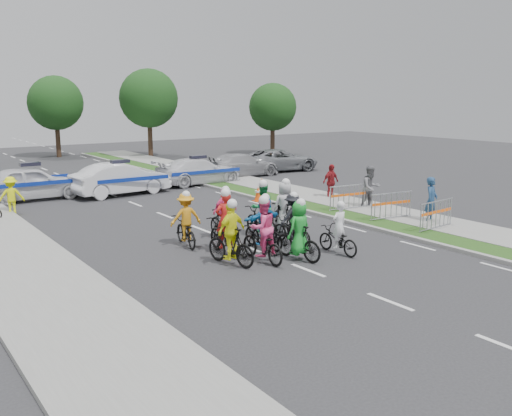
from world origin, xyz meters
TOP-DOWN VIEW (x-y plane):
  - ground at (0.00, 0.00)m, footprint 90.00×90.00m
  - curb_right at (5.10, 5.00)m, footprint 0.20×60.00m
  - grass_strip at (5.80, 5.00)m, footprint 1.20×60.00m
  - sidewalk_right at (7.60, 5.00)m, footprint 2.40×60.00m
  - sidewalk_left at (-6.50, 5.00)m, footprint 3.00×60.00m
  - rider_0 at (1.85, 0.80)m, footprint 0.60×1.64m
  - rider_1 at (0.45, 0.98)m, footprint 0.84×1.82m
  - rider_2 at (-0.53, 1.45)m, footprint 0.83×1.94m
  - rider_3 at (-1.46, 1.68)m, footprint 1.04×1.91m
  - rider_4 at (1.40, 2.50)m, footprint 1.01×1.76m
  - rider_5 at (0.32, 2.55)m, footprint 1.48×1.76m
  - rider_6 at (-0.96, 2.83)m, footprint 0.88×2.06m
  - rider_7 at (2.03, 3.73)m, footprint 0.92×1.96m
  - rider_8 at (1.20, 3.91)m, footprint 0.86×1.98m
  - rider_9 at (-0.03, 4.34)m, footprint 0.93×1.76m
  - rider_10 at (-1.53, 4.30)m, footprint 1.09×1.86m
  - police_car_0 at (-3.49, 15.74)m, footprint 4.67×1.89m
  - police_car_1 at (0.42, 14.64)m, footprint 4.89×2.12m
  - police_car_2 at (5.20, 15.52)m, footprint 4.93×2.12m
  - civilian_sedan at (8.81, 16.65)m, footprint 4.85×2.19m
  - civilian_suv at (12.18, 17.36)m, footprint 5.33×2.96m
  - spectator_0 at (7.63, 1.91)m, footprint 0.75×0.61m
  - spectator_1 at (7.77, 5.16)m, footprint 1.00×0.83m
  - spectator_2 at (8.00, 7.92)m, footprint 0.99×0.48m
  - marshal_hiviz at (-5.00, 12.82)m, footprint 1.09×0.76m
  - barrier_0 at (6.70, 0.94)m, footprint 2.04×0.69m
  - barrier_1 at (6.70, 3.03)m, footprint 2.05×0.75m
  - barrier_2 at (6.70, 5.34)m, footprint 2.04×0.72m
  - cone_0 at (4.92, 9.43)m, footprint 0.40×0.40m
  - cone_1 at (6.63, 11.53)m, footprint 0.40×0.40m
  - tree_1 at (9.00, 30.00)m, footprint 4.55×4.55m
  - tree_2 at (18.00, 26.00)m, footprint 3.85×3.85m
  - tree_4 at (3.00, 34.00)m, footprint 4.20×4.20m

SIDE VIEW (x-z plane):
  - ground at x=0.00m, z-range 0.00..0.00m
  - grass_strip at x=5.80m, z-range 0.00..0.11m
  - curb_right at x=5.10m, z-range 0.00..0.12m
  - sidewalk_right at x=7.60m, z-range 0.00..0.13m
  - sidewalk_left at x=-6.50m, z-range 0.00..0.13m
  - cone_0 at x=4.92m, z-range -0.01..0.69m
  - cone_1 at x=6.63m, z-range -0.01..0.69m
  - rider_0 at x=1.85m, z-range -0.28..1.39m
  - barrier_0 at x=6.70m, z-range 0.00..1.12m
  - barrier_1 at x=6.70m, z-range 0.00..1.12m
  - barrier_2 at x=6.70m, z-range 0.00..1.12m
  - rider_6 at x=-0.96m, z-range -0.35..1.69m
  - rider_4 at x=1.40m, z-range -0.19..1.56m
  - civilian_sedan at x=8.81m, z-range 0.00..1.38m
  - civilian_suv at x=12.18m, z-range 0.00..1.41m
  - rider_9 at x=-0.03m, z-range -0.21..1.62m
  - police_car_2 at x=5.20m, z-range 0.00..1.41m
  - rider_10 at x=-1.53m, z-range -0.20..1.62m
  - rider_1 at x=0.45m, z-range -0.21..1.65m
  - rider_2 at x=-0.53m, z-range -0.26..1.72m
  - rider_8 at x=1.20m, z-range -0.26..1.73m
  - rider_3 at x=-1.46m, z-range -0.23..1.71m
  - rider_5 at x=0.32m, z-range -0.14..1.65m
  - rider_7 at x=2.03m, z-range -0.23..1.76m
  - marshal_hiviz at x=-5.00m, z-range 0.00..1.55m
  - police_car_1 at x=0.42m, z-range 0.00..1.56m
  - police_car_0 at x=-3.49m, z-range 0.00..1.59m
  - spectator_2 at x=8.00m, z-range 0.00..1.64m
  - spectator_0 at x=7.63m, z-range 0.00..1.78m
  - spectator_1 at x=7.77m, z-range 0.00..1.87m
  - tree_2 at x=18.00m, z-range 0.95..6.72m
  - tree_4 at x=3.00m, z-range 1.04..7.34m
  - tree_1 at x=9.00m, z-range 1.12..7.95m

